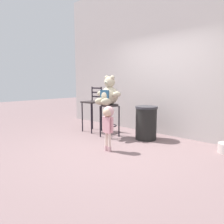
{
  "coord_description": "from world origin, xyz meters",
  "views": [
    {
      "loc": [
        2.53,
        -2.95,
        1.3
      ],
      "look_at": [
        -0.45,
        0.31,
        0.67
      ],
      "focal_mm": 33.37,
      "sensor_mm": 36.0,
      "label": 1
    }
  ],
  "objects_px": {
    "teddy_bear": "(109,94)",
    "bar_chair_empty": "(93,105)",
    "child_walking": "(108,119)",
    "bar_stool_with_teddy": "(110,114)",
    "trash_bin": "(146,123)"
  },
  "relations": [
    {
      "from": "teddy_bear",
      "to": "bar_chair_empty",
      "type": "distance_m",
      "value": 0.83
    },
    {
      "from": "bar_stool_with_teddy",
      "to": "trash_bin",
      "type": "bearing_deg",
      "value": 29.16
    },
    {
      "from": "child_walking",
      "to": "bar_chair_empty",
      "type": "height_order",
      "value": "bar_chair_empty"
    },
    {
      "from": "bar_stool_with_teddy",
      "to": "child_walking",
      "type": "relative_size",
      "value": 0.91
    },
    {
      "from": "child_walking",
      "to": "bar_chair_empty",
      "type": "bearing_deg",
      "value": -112.22
    },
    {
      "from": "teddy_bear",
      "to": "trash_bin",
      "type": "xyz_separation_m",
      "value": [
        0.75,
        0.45,
        -0.64
      ]
    },
    {
      "from": "bar_stool_with_teddy",
      "to": "teddy_bear",
      "type": "xyz_separation_m",
      "value": [
        -0.0,
        -0.03,
        0.46
      ]
    },
    {
      "from": "bar_chair_empty",
      "to": "trash_bin",
      "type": "bearing_deg",
      "value": 10.75
    },
    {
      "from": "child_walking",
      "to": "bar_chair_empty",
      "type": "relative_size",
      "value": 0.73
    },
    {
      "from": "teddy_bear",
      "to": "child_walking",
      "type": "xyz_separation_m",
      "value": [
        0.69,
        -0.74,
        -0.4
      ]
    },
    {
      "from": "teddy_bear",
      "to": "trash_bin",
      "type": "distance_m",
      "value": 1.09
    },
    {
      "from": "bar_stool_with_teddy",
      "to": "child_walking",
      "type": "xyz_separation_m",
      "value": [
        0.69,
        -0.77,
        0.06
      ]
    },
    {
      "from": "teddy_bear",
      "to": "trash_bin",
      "type": "relative_size",
      "value": 0.88
    },
    {
      "from": "child_walking",
      "to": "trash_bin",
      "type": "relative_size",
      "value": 1.13
    },
    {
      "from": "child_walking",
      "to": "trash_bin",
      "type": "xyz_separation_m",
      "value": [
        0.06,
        1.19,
        -0.24
      ]
    }
  ]
}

